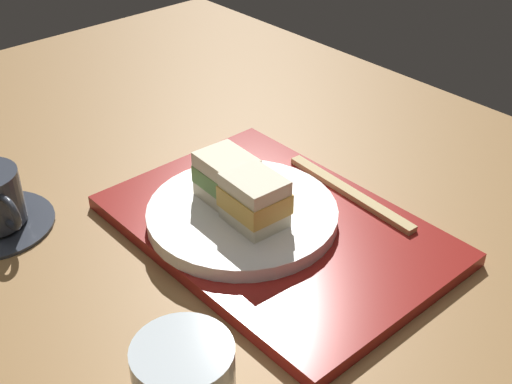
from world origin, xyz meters
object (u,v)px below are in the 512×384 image
Objects in this scene: sandwich_near at (258,198)px; sandwich_far at (227,178)px; sandwich_plate at (242,215)px; chopsticks_pair at (349,192)px.

sandwich_far is (5.55, -0.21, -0.06)cm from sandwich_near.
sandwich_plate is at bearing 177.87° from sandwich_far.
sandwich_plate is 4.61cm from sandwich_near.
sandwich_plate is at bearing -2.13° from sandwich_near.
sandwich_plate reaches higher than chopsticks_pair.
sandwich_plate is 3.18× the size of sandwich_near.
sandwich_far is (2.78, -0.10, 3.62)cm from sandwich_plate.
sandwich_near reaches higher than sandwich_far.
sandwich_near reaches higher than sandwich_plate.
sandwich_near is 5.55cm from sandwich_far.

